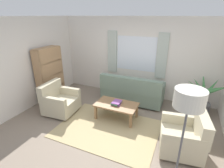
{
  "coord_description": "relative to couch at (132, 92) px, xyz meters",
  "views": [
    {
      "loc": [
        1.54,
        -3.2,
        2.63
      ],
      "look_at": [
        -0.19,
        0.7,
        0.91
      ],
      "focal_mm": 27.59,
      "sensor_mm": 36.0,
      "label": 1
    }
  ],
  "objects": [
    {
      "name": "coffee_table",
      "position": [
        -0.09,
        -1.06,
        0.01
      ],
      "size": [
        1.1,
        0.64,
        0.44
      ],
      "color": "olive",
      "rests_on": "ground_plane"
    },
    {
      "name": "couch",
      "position": [
        0.0,
        0.0,
        0.0
      ],
      "size": [
        1.9,
        0.82,
        0.92
      ],
      "rotation": [
        0.0,
        0.0,
        3.14
      ],
      "color": "slate",
      "rests_on": "ground_plane"
    },
    {
      "name": "wall_left",
      "position": [
        -2.76,
        -1.59,
        0.93
      ],
      "size": [
        0.12,
        4.4,
        2.6
      ],
      "primitive_type": "cube",
      "color": "silver",
      "rests_on": "ground_plane"
    },
    {
      "name": "bookshelf",
      "position": [
        -2.45,
        -0.81,
        0.51
      ],
      "size": [
        0.3,
        0.94,
        1.72
      ],
      "rotation": [
        0.0,
        0.0,
        -1.57
      ],
      "color": "#A87F56",
      "rests_on": "ground_plane"
    },
    {
      "name": "armchair_right",
      "position": [
        1.63,
        -1.63,
        -0.01
      ],
      "size": [
        0.93,
        0.95,
        0.88
      ],
      "rotation": [
        0.0,
        0.0,
        -1.43
      ],
      "color": "#BCB293",
      "rests_on": "ground_plane"
    },
    {
      "name": "window_with_curtains",
      "position": [
        -0.1,
        0.59,
        1.08
      ],
      "size": [
        1.98,
        0.07,
        1.4
      ],
      "color": "white"
    },
    {
      "name": "armchair_left",
      "position": [
        -1.7,
        -1.42,
        -0.01
      ],
      "size": [
        0.88,
        0.9,
        0.88
      ],
      "rotation": [
        0.0,
        0.0,
        1.65
      ],
      "color": "#BCB293",
      "rests_on": "ground_plane"
    },
    {
      "name": "area_rug",
      "position": [
        -0.1,
        -1.59,
        -0.36
      ],
      "size": [
        2.42,
        1.76,
        0.01
      ],
      "primitive_type": "cube",
      "color": "tan",
      "rests_on": "ground_plane"
    },
    {
      "name": "ground_plane",
      "position": [
        -0.1,
        -1.59,
        -0.37
      ],
      "size": [
        6.24,
        6.24,
        0.0
      ],
      "primitive_type": "plane",
      "color": "gray"
    },
    {
      "name": "potted_plant",
      "position": [
        2.02,
        0.14,
        0.08
      ],
      "size": [
        1.02,
        1.25,
        1.11
      ],
      "color": "#56565B",
      "rests_on": "ground_plane"
    },
    {
      "name": "wall_back",
      "position": [
        -0.1,
        0.67,
        0.93
      ],
      "size": [
        5.32,
        0.12,
        2.6
      ],
      "primitive_type": "cube",
      "color": "silver",
      "rests_on": "ground_plane"
    },
    {
      "name": "book_stack_on_table",
      "position": [
        -0.08,
        -1.06,
        0.11
      ],
      "size": [
        0.24,
        0.34,
        0.07
      ],
      "color": "#7F478C",
      "rests_on": "coffee_table"
    },
    {
      "name": "standing_lamp",
      "position": [
        1.54,
        -2.68,
        1.18
      ],
      "size": [
        0.38,
        0.38,
        1.8
      ],
      "color": "#4C4C51",
      "rests_on": "ground_plane"
    }
  ]
}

